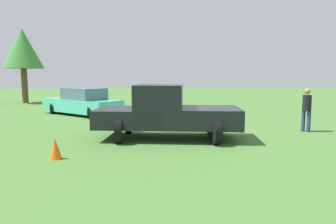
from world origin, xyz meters
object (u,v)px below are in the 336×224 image
object	(u,v)px
sedan_near	(82,103)
person_bystander	(307,107)
pickup_truck	(164,111)
tree_far_center	(23,49)
traffic_cone	(55,148)

from	to	relation	value
sedan_near	person_bystander	bearing A→B (deg)	-169.96
pickup_truck	person_bystander	xyz separation A→B (m)	(-0.54, 5.46, -0.02)
tree_far_center	traffic_cone	distance (m)	18.20
pickup_truck	sedan_near	bearing A→B (deg)	129.94
sedan_near	traffic_cone	world-z (taller)	sedan_near
person_bystander	traffic_cone	world-z (taller)	person_bystander
pickup_truck	tree_far_center	distance (m)	17.47
pickup_truck	sedan_near	size ratio (longest dim) A/B	1.09
tree_far_center	traffic_cone	world-z (taller)	tree_far_center
sedan_near	traffic_cone	xyz separation A→B (m)	(8.89, 0.59, -0.38)
sedan_near	person_bystander	world-z (taller)	person_bystander
sedan_near	tree_far_center	xyz separation A→B (m)	(-7.86, -5.40, 3.44)
tree_far_center	traffic_cone	size ratio (longest dim) A/B	10.26
sedan_near	traffic_cone	distance (m)	8.92
sedan_near	tree_far_center	bearing A→B (deg)	-11.23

